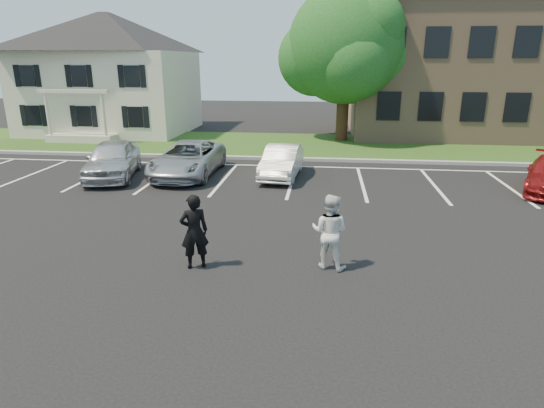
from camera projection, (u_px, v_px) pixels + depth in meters
The scene contains 12 objects.
ground_plane at pixel (267, 266), 10.84m from camera, with size 90.00×90.00×0.00m, color black.
curb at pixel (298, 159), 22.17m from camera, with size 40.00×0.30×0.15m, color gray.
grass_strip at pixel (302, 145), 25.97m from camera, with size 44.00×8.00×0.08m, color #1B4911.
stall_lines at pixel (327, 176), 19.15m from camera, with size 34.00×5.36×0.01m.
house at pixel (110, 74), 30.01m from camera, with size 10.30×9.22×7.60m.
office_building at pixel (529, 69), 28.85m from camera, with size 22.40×10.40×8.30m.
tree at pixel (347, 48), 25.97m from camera, with size 7.80×7.20×8.80m.
man_black_suit at pixel (194, 232), 10.54m from camera, with size 0.66×0.43×1.80m, color black.
man_white_shirt at pixel (329, 232), 10.55m from camera, with size 0.87×0.68×1.80m, color silver.
car_silver_west at pixel (113, 159), 18.83m from camera, with size 1.82×4.52×1.54m, color silver.
car_silver_minivan at pixel (188, 159), 19.19m from camera, with size 2.34×5.07×1.41m, color #A9ACB1.
car_white_sedan at pixel (282, 162), 18.96m from camera, with size 1.37×3.92×1.29m, color silver.
Camera 1 is at (1.26, -9.79, 4.71)m, focal length 30.00 mm.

